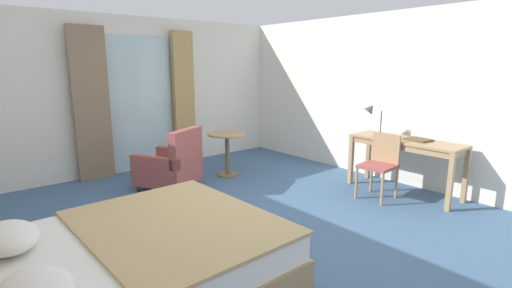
{
  "coord_description": "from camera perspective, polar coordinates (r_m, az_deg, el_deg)",
  "views": [
    {
      "loc": [
        -2.54,
        -3.06,
        1.81
      ],
      "look_at": [
        0.25,
        0.3,
        0.88
      ],
      "focal_mm": 26.48,
      "sensor_mm": 36.0,
      "label": 1
    }
  ],
  "objects": [
    {
      "name": "armchair_by_window",
      "position": [
        5.65,
        -12.67,
        -3.29
      ],
      "size": [
        0.98,
        1.01,
        0.91
      ],
      "color": "#9E4C47",
      "rests_on": "ground"
    },
    {
      "name": "writing_desk",
      "position": [
        5.7,
        21.69,
        -0.27
      ],
      "size": [
        0.52,
        1.54,
        0.78
      ],
      "color": "tan",
      "rests_on": "ground"
    },
    {
      "name": "closed_book",
      "position": [
        5.65,
        23.29,
        0.62
      ],
      "size": [
        0.29,
        0.35,
        0.02
      ],
      "primitive_type": "cube",
      "rotation": [
        0.0,
        0.0,
        -0.11
      ],
      "color": "brown",
      "rests_on": "writing_desk"
    },
    {
      "name": "balcony_glass_door",
      "position": [
        6.77,
        -17.25,
        5.77
      ],
      "size": [
        1.18,
        0.02,
        2.28
      ],
      "primitive_type": "cube",
      "color": "silver",
      "rests_on": "ground"
    },
    {
      "name": "curtain_panel_left",
      "position": [
        6.41,
        -23.62,
        5.46
      ],
      "size": [
        0.54,
        0.1,
        2.38
      ],
      "primitive_type": "cube",
      "color": "#897056",
      "rests_on": "ground"
    },
    {
      "name": "wall_right",
      "position": [
        6.2,
        20.63,
        6.46
      ],
      "size": [
        0.12,
        6.61,
        2.59
      ],
      "primitive_type": "cube",
      "color": "white",
      "rests_on": "ground"
    },
    {
      "name": "curtain_panel_right",
      "position": [
        7.03,
        -10.85,
        6.73
      ],
      "size": [
        0.39,
        0.1,
        2.38
      ],
      "primitive_type": "cube",
      "color": "tan",
      "rests_on": "ground"
    },
    {
      "name": "wall_back",
      "position": [
        6.82,
        -17.92,
        7.08
      ],
      "size": [
        5.78,
        0.12,
        2.59
      ],
      "primitive_type": "cube",
      "color": "white",
      "rests_on": "ground"
    },
    {
      "name": "desk_lamp",
      "position": [
        5.78,
        17.09,
        4.74
      ],
      "size": [
        0.29,
        0.27,
        0.51
      ],
      "color": "#4C4C51",
      "rests_on": "writing_desk"
    },
    {
      "name": "ground",
      "position": [
        4.39,
        -0.05,
        -13.07
      ],
      "size": [
        6.18,
        7.01,
        0.1
      ],
      "primitive_type": "cube",
      "color": "#426084"
    },
    {
      "name": "round_cafe_table",
      "position": [
        6.19,
        -4.38,
        -0.07
      ],
      "size": [
        0.63,
        0.63,
        0.71
      ],
      "color": "tan",
      "rests_on": "ground"
    },
    {
      "name": "bed",
      "position": [
        3.21,
        -18.53,
        -17.08
      ],
      "size": [
        2.25,
        1.85,
        0.98
      ],
      "color": "tan",
      "rests_on": "ground"
    },
    {
      "name": "desk_chair",
      "position": [
        5.42,
        18.3,
        -2.56
      ],
      "size": [
        0.48,
        0.45,
        0.88
      ],
      "color": "#9E4C47",
      "rests_on": "ground"
    }
  ]
}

